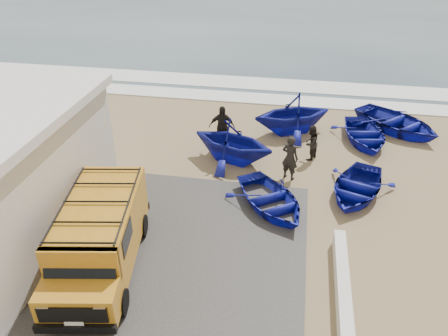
{
  "coord_description": "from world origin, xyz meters",
  "views": [
    {
      "loc": [
        3.28,
        -11.41,
        9.37
      ],
      "look_at": [
        0.87,
        2.08,
        1.2
      ],
      "focal_mm": 35.0,
      "sensor_mm": 36.0,
      "label": 1
    }
  ],
  "objects_px": {
    "van": "(99,235)",
    "boat_near_right": "(356,187)",
    "parapet": "(344,309)",
    "boat_near_left": "(271,200)",
    "boat_far_left": "(292,113)",
    "fisherman_back": "(222,127)",
    "boat_mid_left": "(233,141)",
    "boat_mid_right": "(364,134)",
    "fisherman_middle": "(311,143)",
    "boat_far_right": "(397,122)",
    "fisherman_front": "(290,158)"
  },
  "relations": [
    {
      "from": "van",
      "to": "boat_near_right",
      "type": "relative_size",
      "value": 1.54
    },
    {
      "from": "parapet",
      "to": "boat_near_left",
      "type": "height_order",
      "value": "boat_near_left"
    },
    {
      "from": "boat_far_left",
      "to": "fisherman_back",
      "type": "relative_size",
      "value": 1.9
    },
    {
      "from": "van",
      "to": "boat_mid_left",
      "type": "bearing_deg",
      "value": 58.44
    },
    {
      "from": "parapet",
      "to": "boat_mid_right",
      "type": "relative_size",
      "value": 1.63
    },
    {
      "from": "boat_mid_left",
      "to": "fisherman_middle",
      "type": "relative_size",
      "value": 2.33
    },
    {
      "from": "boat_near_right",
      "to": "boat_mid_right",
      "type": "xyz_separation_m",
      "value": [
        0.72,
        4.6,
        0.01
      ]
    },
    {
      "from": "van",
      "to": "boat_far_right",
      "type": "xyz_separation_m",
      "value": [
        10.19,
        11.36,
        -0.74
      ]
    },
    {
      "from": "boat_near_right",
      "to": "boat_far_left",
      "type": "bearing_deg",
      "value": 137.32
    },
    {
      "from": "boat_near_right",
      "to": "boat_mid_left",
      "type": "xyz_separation_m",
      "value": [
        -5.0,
        1.75,
        0.59
      ]
    },
    {
      "from": "boat_mid_left",
      "to": "boat_far_right",
      "type": "relative_size",
      "value": 0.83
    },
    {
      "from": "boat_far_right",
      "to": "fisherman_front",
      "type": "xyz_separation_m",
      "value": [
        -4.94,
        -5.33,
        0.49
      ]
    },
    {
      "from": "boat_mid_right",
      "to": "fisherman_back",
      "type": "relative_size",
      "value": 1.86
    },
    {
      "from": "fisherman_middle",
      "to": "fisherman_back",
      "type": "xyz_separation_m",
      "value": [
        -3.94,
        0.44,
        0.21
      ]
    },
    {
      "from": "fisherman_middle",
      "to": "van",
      "type": "bearing_deg",
      "value": -10.19
    },
    {
      "from": "van",
      "to": "boat_mid_right",
      "type": "bearing_deg",
      "value": 39.37
    },
    {
      "from": "boat_mid_left",
      "to": "fisherman_middle",
      "type": "bearing_deg",
      "value": -57.05
    },
    {
      "from": "van",
      "to": "boat_near_left",
      "type": "xyz_separation_m",
      "value": [
        4.7,
        3.85,
        -0.82
      ]
    },
    {
      "from": "van",
      "to": "boat_far_left",
      "type": "xyz_separation_m",
      "value": [
        5.15,
        10.28,
        -0.2
      ]
    },
    {
      "from": "boat_mid_left",
      "to": "boat_near_left",
      "type": "bearing_deg",
      "value": -129.48
    },
    {
      "from": "boat_mid_right",
      "to": "fisherman_back",
      "type": "xyz_separation_m",
      "value": [
        -6.41,
        -1.63,
        0.61
      ]
    },
    {
      "from": "boat_far_right",
      "to": "fisherman_middle",
      "type": "bearing_deg",
      "value": 175.63
    },
    {
      "from": "boat_near_left",
      "to": "boat_far_left",
      "type": "height_order",
      "value": "boat_far_left"
    },
    {
      "from": "van",
      "to": "boat_far_left",
      "type": "bearing_deg",
      "value": 53.64
    },
    {
      "from": "fisherman_front",
      "to": "fisherman_middle",
      "type": "distance_m",
      "value": 1.94
    },
    {
      "from": "van",
      "to": "boat_far_left",
      "type": "relative_size",
      "value": 1.45
    },
    {
      "from": "parapet",
      "to": "boat_far_right",
      "type": "xyz_separation_m",
      "value": [
        3.15,
        12.08,
        0.18
      ]
    },
    {
      "from": "van",
      "to": "boat_mid_right",
      "type": "relative_size",
      "value": 1.48
    },
    {
      "from": "boat_far_left",
      "to": "boat_near_left",
      "type": "bearing_deg",
      "value": -30.19
    },
    {
      "from": "parapet",
      "to": "boat_far_left",
      "type": "xyz_separation_m",
      "value": [
        -1.88,
        11.0,
        0.72
      ]
    },
    {
      "from": "parapet",
      "to": "fisherman_back",
      "type": "xyz_separation_m",
      "value": [
        -4.92,
        8.94,
        0.71
      ]
    },
    {
      "from": "boat_mid_right",
      "to": "boat_far_left",
      "type": "xyz_separation_m",
      "value": [
        -3.38,
        0.43,
        0.61
      ]
    },
    {
      "from": "boat_near_right",
      "to": "fisherman_back",
      "type": "distance_m",
      "value": 6.45
    },
    {
      "from": "boat_near_right",
      "to": "fisherman_back",
      "type": "relative_size",
      "value": 1.79
    },
    {
      "from": "parapet",
      "to": "boat_mid_right",
      "type": "bearing_deg",
      "value": 81.96
    },
    {
      "from": "van",
      "to": "boat_near_right",
      "type": "height_order",
      "value": "van"
    },
    {
      "from": "van",
      "to": "boat_near_right",
      "type": "bearing_deg",
      "value": 24.19
    },
    {
      "from": "fisherman_front",
      "to": "boat_near_right",
      "type": "bearing_deg",
      "value": -172.71
    },
    {
      "from": "parapet",
      "to": "boat_near_right",
      "type": "distance_m",
      "value": 6.02
    },
    {
      "from": "parapet",
      "to": "boat_mid_left",
      "type": "height_order",
      "value": "boat_mid_left"
    },
    {
      "from": "boat_near_right",
      "to": "boat_far_left",
      "type": "relative_size",
      "value": 0.94
    },
    {
      "from": "van",
      "to": "fisherman_front",
      "type": "relative_size",
      "value": 2.9
    },
    {
      "from": "parapet",
      "to": "boat_mid_left",
      "type": "bearing_deg",
      "value": 118.74
    },
    {
      "from": "boat_far_left",
      "to": "boat_far_right",
      "type": "distance_m",
      "value": 5.17
    },
    {
      "from": "boat_mid_left",
      "to": "fisherman_back",
      "type": "distance_m",
      "value": 1.4
    },
    {
      "from": "boat_far_left",
      "to": "fisherman_back",
      "type": "bearing_deg",
      "value": -81.98
    },
    {
      "from": "van",
      "to": "boat_mid_left",
      "type": "height_order",
      "value": "van"
    },
    {
      "from": "fisherman_back",
      "to": "boat_near_left",
      "type": "bearing_deg",
      "value": -65.6
    },
    {
      "from": "boat_far_left",
      "to": "van",
      "type": "bearing_deg",
      "value": -52.8
    },
    {
      "from": "van",
      "to": "boat_mid_right",
      "type": "distance_m",
      "value": 13.06
    }
  ]
}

